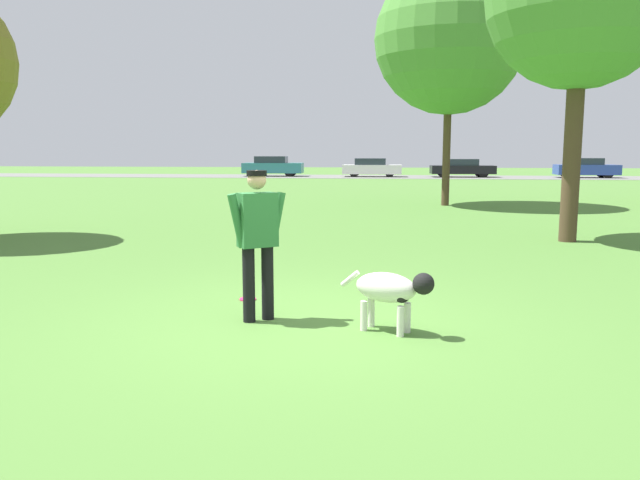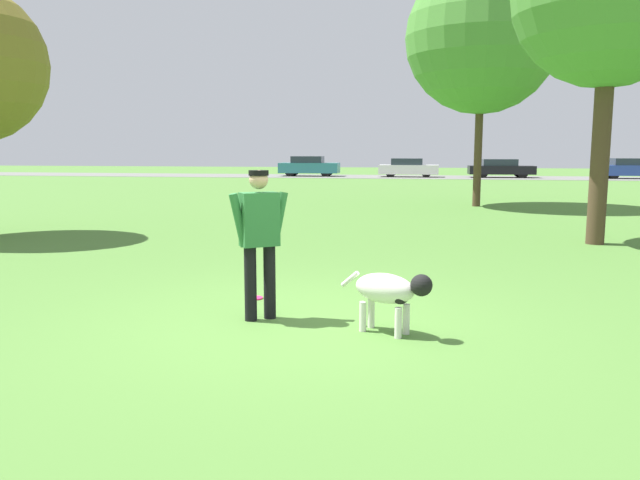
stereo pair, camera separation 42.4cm
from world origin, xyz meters
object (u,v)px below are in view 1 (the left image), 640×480
Objects in this scene: frisbee at (248,299)px; parked_car_blue at (586,168)px; dog at (391,290)px; tree_mid_center at (450,39)px; parked_car_black at (462,168)px; parked_car_white at (372,168)px; person at (258,234)px; parked_car_teal at (273,166)px.

frisbee is 0.05× the size of parked_car_blue.
tree_mid_center is at bearing 108.45° from dog.
tree_mid_center is 22.83m from parked_car_black.
parked_car_white is at bearing 89.57° from frisbee.
frisbee is at bearing -102.71° from parked_car_black.
parked_car_white is (0.27, 35.59, 0.61)m from frisbee.
frisbee is 0.03× the size of tree_mid_center.
person is at bearing -102.15° from tree_mid_center.
dog is 0.23× the size of parked_car_black.
parked_car_white is (6.90, -0.15, -0.07)m from parked_car_teal.
parked_car_black is at bearing 107.98° from dog.
parked_car_white is (-1.47, 36.77, 0.19)m from dog.
parked_car_teal is 1.05× the size of parked_car_white.
parked_car_blue reaches higher than parked_car_white.
parked_car_black is (2.87, 22.16, -4.70)m from tree_mid_center.
parked_car_blue is (14.00, 36.60, -0.30)m from person.
parked_car_black is at bearing 79.97° from frisbee.
dog is 0.13× the size of tree_mid_center.
parked_car_teal is at bearing 179.89° from parked_car_blue.
parked_car_black reaches higher than dog.
dog is at bearing -79.31° from parked_car_teal.
person is at bearing -101.97° from parked_car_black.
frisbee is 36.32m from parked_car_black.
tree_mid_center is at bearing -100.07° from parked_car_black.
parked_car_blue is (14.07, 0.12, 0.02)m from parked_car_white.
person reaches higher than parked_car_blue.
frisbee is 0.05× the size of parked_car_black.
person is 0.21× the size of tree_mid_center.
tree_mid_center is (3.12, 14.49, 4.38)m from person.
parked_car_white is at bearing 117.35° from dog.
person is 37.14m from parked_car_black.
frisbee is at bearing -81.57° from parked_car_teal.
parked_car_black is (6.06, 0.16, -0.00)m from parked_car_white.
frisbee is 15.00m from tree_mid_center.
dog is (1.41, -0.28, -0.50)m from person.
dog is 15.65m from tree_mid_center.
person is 1.52m from dog.
person is 7.85× the size of frisbee.
parked_car_teal reaches higher than parked_car_black.
parked_car_white is 14.07m from parked_car_blue.
parked_car_teal is 0.98× the size of parked_car_black.
tree_mid_center is 1.84× the size of parked_car_teal.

